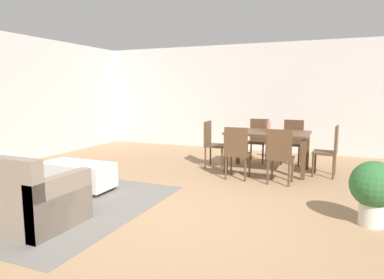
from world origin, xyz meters
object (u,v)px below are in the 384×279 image
dining_chair_near_left (237,150)px  dining_chair_head_west (212,141)px  ottoman_table (78,175)px  dining_table (268,136)px  book_on_ottoman (69,161)px  potted_plant (374,188)px  vase_centerpiece (268,126)px  dining_chair_far_left (258,138)px  dining_chair_head_east (330,148)px  dining_chair_far_right (293,139)px  dining_chair_near_right (280,153)px

dining_chair_near_left → dining_chair_head_west: bearing=131.9°
dining_chair_near_left → dining_chair_head_west: size_ratio=1.00×
ottoman_table → dining_table: (2.47, 2.43, 0.42)m
book_on_ottoman → potted_plant: potted_plant is taller
vase_centerpiece → dining_chair_far_left: bearing=113.1°
dining_chair_head_west → vase_centerpiece: size_ratio=4.51×
dining_chair_head_east → dining_chair_head_west: size_ratio=1.00×
dining_chair_head_east → vase_centerpiece: size_ratio=4.51×
ottoman_table → dining_chair_far_right: 4.35m
dining_table → dining_chair_head_east: (1.10, -0.02, -0.15)m
potted_plant → ottoman_table: bearing=-177.3°
dining_table → dining_chair_head_west: 1.13m
dining_table → dining_chair_far_right: size_ratio=1.64×
dining_chair_far_left → book_on_ottoman: dining_chair_far_left is taller
ottoman_table → dining_chair_near_right: size_ratio=1.21×
dining_chair_far_right → potted_plant: bearing=-68.3°
ottoman_table → dining_chair_head_east: 4.31m
dining_chair_near_left → dining_chair_far_right: same height
dining_table → vase_centerpiece: 0.19m
dining_chair_far_left → book_on_ottoman: size_ratio=3.54×
dining_chair_near_left → dining_chair_head_west: same height
dining_table → potted_plant: size_ratio=2.01×
book_on_ottoman → dining_chair_near_left: bearing=35.5°
dining_chair_head_east → vase_centerpiece: 1.16m
dining_table → dining_chair_far_left: bearing=113.1°
dining_chair_far_left → dining_chair_head_west: 1.15m
dining_table → dining_chair_near_left: size_ratio=1.64×
dining_chair_head_east → dining_chair_near_right: bearing=-130.5°
dining_chair_near_right → dining_chair_far_left: size_ratio=1.00×
dining_chair_head_west → potted_plant: size_ratio=1.23×
ottoman_table → dining_chair_head_east: dining_chair_head_east is taller
dining_chair_far_right → dining_chair_head_west: (-1.48, -0.89, 0.00)m
ottoman_table → dining_chair_near_right: dining_chair_near_right is taller
book_on_ottoman → dining_chair_near_right: bearing=27.6°
dining_chair_far_right → dining_chair_head_west: size_ratio=1.00×
dining_table → dining_chair_near_right: 0.97m
ottoman_table → dining_chair_far_right: size_ratio=1.21×
book_on_ottoman → potted_plant: bearing=2.8°
dining_chair_far_right → dining_chair_near_right: bearing=-90.1°
dining_chair_near_left → potted_plant: bearing=-35.1°
dining_table → ottoman_table: bearing=-135.5°
dining_chair_near_left → dining_table: bearing=66.4°
dining_chair_head_east → dining_table: bearing=178.9°
dining_chair_head_east → vase_centerpiece: bearing=179.2°
dining_chair_head_west → dining_table: bearing=0.9°
dining_table → dining_chair_near_right: dining_chair_near_right is taller
potted_plant → dining_chair_near_left: bearing=144.9°
ottoman_table → potted_plant: bearing=2.7°
dining_chair_head_west → dining_chair_far_left: bearing=48.9°
dining_table → book_on_ottoman: bearing=-136.8°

